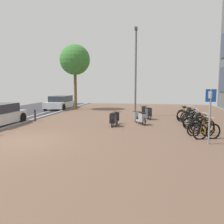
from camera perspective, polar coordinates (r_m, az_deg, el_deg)
name	(u,v)px	position (r m, az deg, el deg)	size (l,w,h in m)	color
ground	(51,144)	(10.15, -14.27, -7.36)	(21.00, 40.00, 0.13)	#28262F
bicycle_rack_00	(207,131)	(11.30, 21.57, -4.26)	(1.29, 0.58, 1.00)	black
bicycle_rack_01	(201,129)	(11.88, 20.36, -3.75)	(1.33, 0.47, 0.96)	black
bicycle_rack_02	(201,126)	(12.51, 20.51, -3.17)	(1.37, 0.58, 1.01)	black
bicycle_rack_03	(201,124)	(13.14, 20.38, -2.76)	(1.22, 0.71, 0.97)	black
bicycle_rack_04	(194,122)	(13.70, 18.82, -2.36)	(1.23, 0.52, 0.94)	black
bicycle_rack_05	(194,120)	(14.33, 18.85, -1.89)	(1.34, 0.56, 1.01)	black
bicycle_rack_06	(192,119)	(14.94, 18.49, -1.54)	(1.31, 0.67, 1.01)	black
bicycle_rack_07	(191,117)	(15.56, 18.33, -1.18)	(1.39, 0.48, 1.03)	black
bicycle_rack_08	(187,116)	(16.15, 17.40, -0.88)	(1.39, 0.56, 1.03)	black
bicycle_rack_09	(187,115)	(16.77, 17.34, -0.63)	(1.35, 0.47, 1.00)	black
bicycle_rack_10	(186,114)	(17.39, 17.08, -0.43)	(1.24, 0.50, 0.94)	black
scooter_near	(147,113)	(16.66, 8.36, -0.18)	(0.85, 1.71, 0.87)	black
scooter_mid	(141,118)	(14.39, 6.92, -1.38)	(0.89, 1.48, 0.77)	black
scooter_far	(114,119)	(13.74, 0.47, -1.65)	(0.52, 1.73, 0.80)	black
parked_car_far	(61,102)	(23.72, -12.09, 2.24)	(1.94, 4.16, 1.26)	silver
parking_sign	(210,110)	(10.26, 22.30, 0.43)	(0.40, 0.07, 2.20)	gray
lamp_post	(136,68)	(17.98, 5.65, 10.35)	(0.20, 0.52, 6.46)	slate
street_tree	(75,60)	(22.88, -8.83, 12.13)	(2.80, 2.80, 6.02)	brown
bollard_far	(35,115)	(16.30, -17.84, -0.74)	(0.12, 0.12, 0.76)	#38383D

